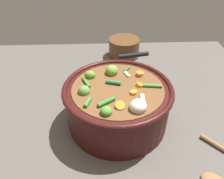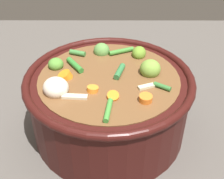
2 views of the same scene
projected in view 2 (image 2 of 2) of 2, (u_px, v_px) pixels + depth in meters
ground_plane at (109, 128)px, 0.60m from camera, size 1.10×1.10×0.00m
cooking_pot at (109, 102)px, 0.56m from camera, size 0.31×0.31×0.15m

